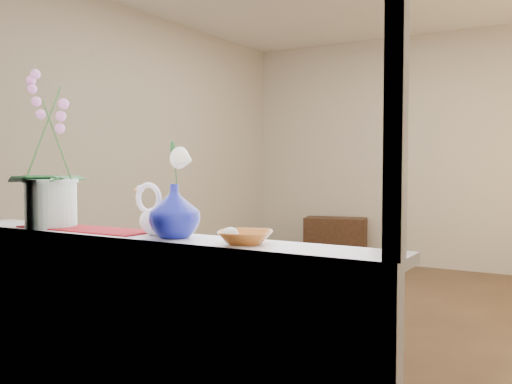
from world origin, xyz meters
TOP-DOWN VIEW (x-y plane):
  - ground at (0.00, 0.00)m, footprint 5.00×5.00m
  - wall_back at (0.00, 2.50)m, footprint 4.50×0.10m
  - wall_front at (0.00, -2.50)m, footprint 4.50×0.10m
  - wall_left at (-2.25, 0.00)m, footprint 0.10×5.00m
  - window_apron at (0.00, -2.46)m, footprint 2.20×0.08m
  - windowsill at (0.00, -2.37)m, footprint 2.20×0.26m
  - window_frame at (0.00, -2.47)m, footprint 2.22×0.06m
  - runner at (-0.38, -2.37)m, footprint 0.70×0.20m
  - orchid_pot at (-0.59, -2.38)m, footprint 0.27×0.27m
  - swan at (0.04, -2.35)m, footprint 0.27×0.17m
  - blue_vase at (0.15, -2.38)m, footprint 0.30×0.30m
  - lily at (0.15, -2.38)m, footprint 0.14×0.08m
  - paperweight at (0.44, -2.42)m, footprint 0.08×0.08m
  - amber_dish at (0.49, -2.39)m, footprint 0.23×0.23m
  - side_table at (-1.08, 2.25)m, footprint 0.80×0.54m

SIDE VIEW (x-z plane):
  - ground at x=0.00m, z-range 0.00..0.00m
  - side_table at x=-1.08m, z-range 0.00..0.55m
  - window_apron at x=0.00m, z-range 0.00..0.88m
  - windowsill at x=0.00m, z-range 0.88..0.92m
  - runner at x=-0.38m, z-range 0.92..0.93m
  - amber_dish at x=0.49m, z-range 0.92..0.96m
  - paperweight at x=0.44m, z-range 0.92..0.98m
  - swan at x=0.04m, z-range 0.92..1.13m
  - blue_vase at x=0.15m, z-range 0.92..1.17m
  - lily at x=0.15m, z-range 1.17..1.36m
  - orchid_pot at x=-0.59m, z-range 0.92..1.67m
  - wall_back at x=0.00m, z-range 0.00..2.70m
  - wall_front at x=0.00m, z-range 0.00..2.70m
  - wall_left at x=-2.25m, z-range 0.00..2.70m
  - window_frame at x=0.00m, z-range 0.90..2.50m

